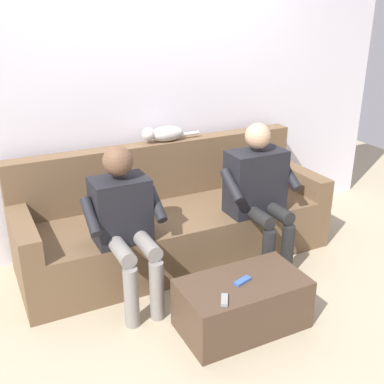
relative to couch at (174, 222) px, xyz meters
The scene contains 9 objects.
ground_plane 0.80m from the couch, 90.00° to the left, with size 8.00×8.00×0.00m, color tan.
back_wall 1.14m from the couch, 90.00° to the right, with size 4.84×0.06×2.69m, color silver.
couch is the anchor object (origin of this frame).
coffee_table 1.09m from the couch, 90.00° to the left, with size 0.83×0.46×0.35m.
person_left_seated 0.77m from the couch, 144.22° to the left, with size 0.61×0.53×1.16m.
person_right_seated 0.77m from the couch, 36.37° to the left, with size 0.54×0.59×1.13m.
cat_on_backrest 0.74m from the couch, 99.33° to the right, with size 0.52×0.14×0.14m.
remote_blue 1.09m from the couch, 89.44° to the left, with size 0.13×0.04×0.02m, color #3860B7.
remote_gray 1.23m from the couch, 79.76° to the left, with size 0.12×0.04×0.02m, color gray.
Camera 1 is at (1.46, 3.13, 2.03)m, focal length 44.36 mm.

